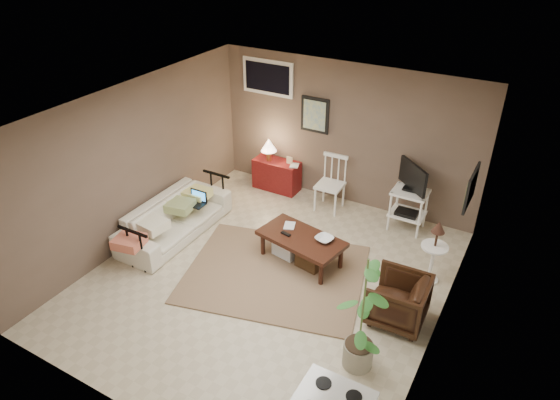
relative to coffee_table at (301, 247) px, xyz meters
The scene contains 19 objects.
floor 0.64m from the coffee_table, 111.62° to the right, with size 5.00×5.00×0.00m, color #C1B293.
art_back 2.40m from the coffee_table, 111.60° to the left, with size 0.50×0.03×0.60m, color black.
art_right 2.43m from the coffee_table, 14.17° to the left, with size 0.03×0.60×0.45m, color black.
window 3.06m from the coffee_table, 130.75° to the left, with size 0.96×0.03×0.60m, color white.
rug 0.53m from the coffee_table, 111.84° to the right, with size 2.41×1.93×0.02m, color #7F674A.
coffee_table is the anchor object (origin of this frame).
sofa 2.04m from the coffee_table, behind, with size 1.96×0.57×0.77m, color white.
sofa_pillows 2.05m from the coffee_table, 164.43° to the right, with size 0.38×1.87×0.13m, color #F4EBC9, non-canonical shape.
sofa_end_rails 1.93m from the coffee_table, behind, with size 0.53×1.96×0.66m, color black, non-canonical shape.
laptop 1.84m from the coffee_table, behind, with size 0.30×0.22×0.21m.
red_console 2.20m from the coffee_table, 129.02° to the left, with size 0.82×0.37×0.95m.
spindle_chair 1.59m from the coffee_table, 99.42° to the left, with size 0.43×0.43×0.94m.
tv_stand 1.93m from the coffee_table, 56.23° to the left, with size 0.54×0.49×1.13m.
side_table 1.83m from the coffee_table, 15.96° to the left, with size 0.36×0.36×0.96m.
armchair 1.64m from the coffee_table, 16.31° to the right, with size 0.66×0.62×0.68m, color black.
potted_plant 2.03m from the coffee_table, 43.63° to the right, with size 0.37×0.37×1.49m.
bowl 0.45m from the coffee_table, 12.09° to the left, with size 0.24×0.06×0.24m, color #39170F.
book_table 0.46m from the coffee_table, 159.06° to the left, with size 0.15×0.02×0.21m, color #39170F.
book_console 2.03m from the coffee_table, 122.88° to the left, with size 0.15×0.02×0.20m, color #39170F.
Camera 1 is at (2.79, -4.61, 4.42)m, focal length 32.00 mm.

